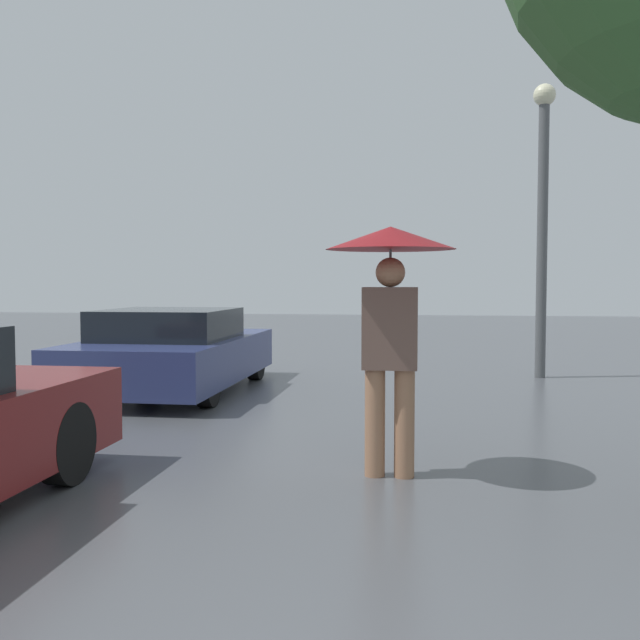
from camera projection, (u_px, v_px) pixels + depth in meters
The scene contains 3 objects.
pedestrian at pixel (390, 286), 5.36m from camera, with size 0.98×0.98×1.90m.
parked_car_farthest at pixel (173, 352), 9.68m from camera, with size 1.90×3.89×1.12m.
street_lamp at pixel (543, 203), 10.88m from camera, with size 0.34×0.34×4.48m.
Camera 1 is at (0.12, -1.66, 1.49)m, focal length 40.00 mm.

